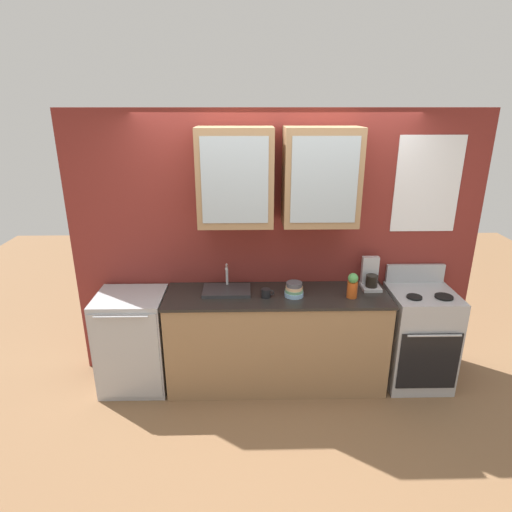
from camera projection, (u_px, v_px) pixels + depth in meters
ground_plane at (275, 381)px, 4.20m from camera, size 10.00×10.00×0.00m
back_wall_unit at (277, 228)px, 3.96m from camera, size 3.82×0.48×2.54m
counter at (276, 339)px, 4.04m from camera, size 2.03×0.59×0.93m
stove_range at (418, 337)px, 4.06m from camera, size 0.59×0.60×1.11m
sink_faucet at (227, 290)px, 3.93m from camera, size 0.44×0.28×0.24m
bowl_stack at (294, 290)px, 3.83m from camera, size 0.17×0.17×0.13m
vase at (352, 285)px, 3.79m from camera, size 0.09×0.09×0.23m
cup_near_sink at (266, 293)px, 3.81m from camera, size 0.11×0.08×0.08m
dishwasher at (134, 341)px, 4.01m from camera, size 0.62×0.58×0.93m
coffee_maker at (371, 277)px, 4.00m from camera, size 0.17×0.20×0.29m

